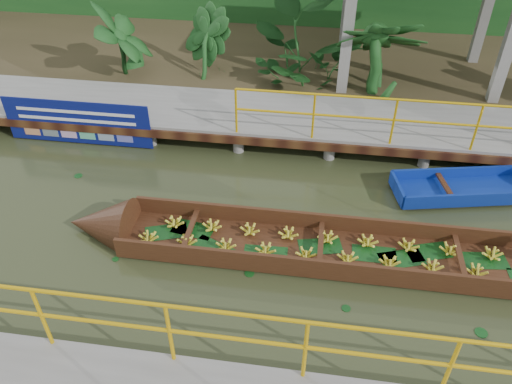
# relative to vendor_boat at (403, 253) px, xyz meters

# --- Properties ---
(ground) EXTENTS (80.00, 80.00, 0.00)m
(ground) POSITION_rel_vendor_boat_xyz_m (-2.29, 0.30, -0.22)
(ground) COLOR #2D341A
(ground) RESTS_ON ground
(land_strip) EXTENTS (30.00, 8.00, 0.45)m
(land_strip) POSITION_rel_vendor_boat_xyz_m (-2.29, 7.80, 0.00)
(land_strip) COLOR #332B19
(land_strip) RESTS_ON ground
(far_dock) EXTENTS (16.00, 2.06, 1.66)m
(far_dock) POSITION_rel_vendor_boat_xyz_m (-2.27, 3.73, 0.26)
(far_dock) COLOR slate
(far_dock) RESTS_ON ground
(vendor_boat) EXTENTS (11.22, 1.22, 2.18)m
(vendor_boat) POSITION_rel_vendor_boat_xyz_m (0.00, 0.00, 0.00)
(vendor_boat) COLOR #351C0E
(vendor_boat) RESTS_ON ground
(moored_blue_boat) EXTENTS (3.44, 1.53, 0.80)m
(moored_blue_boat) POSITION_rel_vendor_boat_xyz_m (2.21, 2.25, -0.08)
(moored_blue_boat) COLOR navy
(moored_blue_boat) RESTS_ON ground
(blue_banner) EXTENTS (3.33, 0.04, 1.04)m
(blue_banner) POSITION_rel_vendor_boat_xyz_m (-6.85, 2.78, 0.34)
(blue_banner) COLOR navy
(blue_banner) RESTS_ON ground
(tropical_plants) EXTENTS (14.39, 1.39, 1.73)m
(tropical_plants) POSITION_rel_vendor_boat_xyz_m (-0.49, 5.60, 1.10)
(tropical_plants) COLOR #164419
(tropical_plants) RESTS_ON ground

